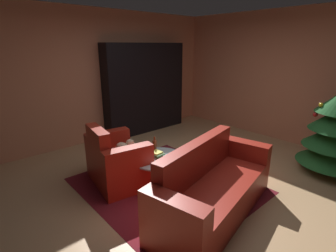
% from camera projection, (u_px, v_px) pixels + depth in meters
% --- Properties ---
extents(ground_plane, '(6.52, 6.52, 0.00)m').
position_uv_depth(ground_plane, '(194.00, 181.00, 3.85)').
color(ground_plane, tan).
extents(wall_back, '(5.34, 0.06, 2.66)m').
position_uv_depth(wall_back, '(288.00, 77.00, 5.18)').
color(wall_back, tan).
rests_on(wall_back, ground).
extents(wall_left, '(0.06, 5.55, 2.66)m').
position_uv_depth(wall_left, '(103.00, 77.00, 5.33)').
color(wall_left, tan).
rests_on(wall_left, ground).
extents(area_rug, '(2.38, 2.10, 0.01)m').
position_uv_depth(area_rug, '(166.00, 185.00, 3.73)').
color(area_rug, maroon).
rests_on(area_rug, ground).
extents(bookshelf_unit, '(0.32, 2.04, 2.01)m').
position_uv_depth(bookshelf_unit, '(150.00, 89.00, 5.92)').
color(bookshelf_unit, black).
rests_on(bookshelf_unit, ground).
extents(armchair_red, '(1.06, 0.83, 0.89)m').
position_uv_depth(armchair_red, '(116.00, 162.00, 3.74)').
color(armchair_red, maroon).
rests_on(armchair_red, ground).
extents(couch_red, '(1.09, 2.06, 0.87)m').
position_uv_depth(couch_red, '(213.00, 190.00, 3.08)').
color(couch_red, maroon).
rests_on(couch_red, ground).
extents(coffee_table, '(0.80, 0.80, 0.40)m').
position_uv_depth(coffee_table, '(159.00, 160.00, 3.71)').
color(coffee_table, black).
rests_on(coffee_table, ground).
extents(book_stack_on_table, '(0.23, 0.17, 0.08)m').
position_uv_depth(book_stack_on_table, '(156.00, 154.00, 3.72)').
color(book_stack_on_table, '#A0978A').
rests_on(book_stack_on_table, coffee_table).
extents(bottle_on_table, '(0.06, 0.06, 0.25)m').
position_uv_depth(bottle_on_table, '(155.00, 146.00, 3.87)').
color(bottle_on_table, '#5A2611').
rests_on(bottle_on_table, coffee_table).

